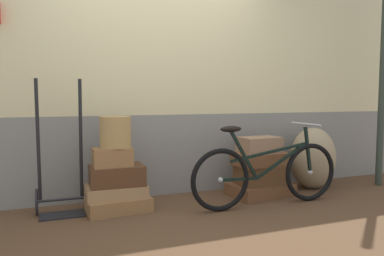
# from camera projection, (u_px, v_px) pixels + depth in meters

# --- Properties ---
(ground) EXTENTS (9.54, 5.20, 0.06)m
(ground) POSITION_uv_depth(u_px,v_px,m) (177.00, 219.00, 3.39)
(ground) COLOR #513823
(station_building) EXTENTS (7.54, 0.74, 3.03)m
(station_building) POSITION_uv_depth(u_px,v_px,m) (153.00, 57.00, 4.05)
(station_building) COLOR gray
(station_building) RESTS_ON ground
(suitcase_0) EXTENTS (0.62, 0.41, 0.13)m
(suitcase_0) POSITION_uv_depth(u_px,v_px,m) (118.00, 204.00, 3.52)
(suitcase_0) COLOR olive
(suitcase_0) RESTS_ON ground
(suitcase_1) EXTENTS (0.56, 0.37, 0.12)m
(suitcase_1) POSITION_uv_depth(u_px,v_px,m) (116.00, 191.00, 3.53)
(suitcase_1) COLOR #9E754C
(suitcase_1) RESTS_ON suitcase_0
(suitcase_2) EXTENTS (0.51, 0.34, 0.19)m
(suitcase_2) POSITION_uv_depth(u_px,v_px,m) (117.00, 175.00, 3.51)
(suitcase_2) COLOR #4C2D19
(suitcase_2) RESTS_ON suitcase_1
(suitcase_3) EXTENTS (0.36, 0.23, 0.18)m
(suitcase_3) POSITION_uv_depth(u_px,v_px,m) (112.00, 157.00, 3.45)
(suitcase_3) COLOR olive
(suitcase_3) RESTS_ON suitcase_2
(suitcase_4) EXTENTS (0.70, 0.51, 0.13)m
(suitcase_4) POSITION_uv_depth(u_px,v_px,m) (260.00, 189.00, 4.09)
(suitcase_4) COLOR brown
(suitcase_4) RESTS_ON ground
(suitcase_5) EXTENTS (0.55, 0.39, 0.21)m
(suitcase_5) POSITION_uv_depth(u_px,v_px,m) (260.00, 175.00, 4.06)
(suitcase_5) COLOR brown
(suitcase_5) RESTS_ON suitcase_4
(suitcase_6) EXTENTS (0.57, 0.38, 0.14)m
(suitcase_6) POSITION_uv_depth(u_px,v_px,m) (260.00, 159.00, 4.05)
(suitcase_6) COLOR brown
(suitcase_6) RESTS_ON suitcase_5
(suitcase_7) EXTENTS (0.46, 0.31, 0.17)m
(suitcase_7) POSITION_uv_depth(u_px,v_px,m) (259.00, 145.00, 4.06)
(suitcase_7) COLOR #937051
(suitcase_7) RESTS_ON suitcase_6
(wicker_basket) EXTENTS (0.29, 0.29, 0.29)m
(wicker_basket) POSITION_uv_depth(u_px,v_px,m) (115.00, 132.00, 3.47)
(wicker_basket) COLOR #A8844C
(wicker_basket) RESTS_ON suitcase_3
(luggage_trolley) EXTENTS (0.45, 0.34, 1.25)m
(luggage_trolley) POSITION_uv_depth(u_px,v_px,m) (61.00, 181.00, 3.44)
(luggage_trolley) COLOR black
(luggage_trolley) RESTS_ON ground
(burlap_sack) EXTENTS (0.56, 0.48, 0.73)m
(burlap_sack) POSITION_uv_depth(u_px,v_px,m) (313.00, 158.00, 4.40)
(burlap_sack) COLOR #9E8966
(burlap_sack) RESTS_ON ground
(bicycle) EXTENTS (1.64, 0.46, 0.82)m
(bicycle) POSITION_uv_depth(u_px,v_px,m) (267.00, 173.00, 3.68)
(bicycle) COLOR black
(bicycle) RESTS_ON ground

